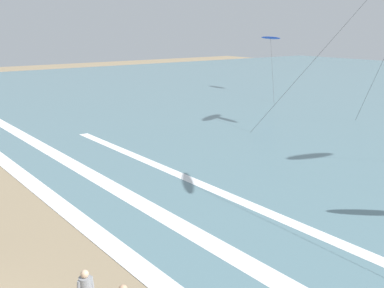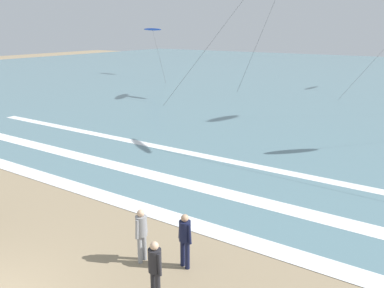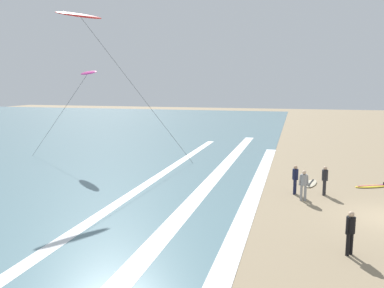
{
  "view_description": "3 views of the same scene",
  "coord_description": "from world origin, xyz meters",
  "views": [
    {
      "loc": [
        11.76,
        -0.15,
        7.44
      ],
      "look_at": [
        -2.17,
        10.31,
        3.04
      ],
      "focal_mm": 43.77,
      "sensor_mm": 36.0,
      "label": 1
    },
    {
      "loc": [
        8.5,
        -3.51,
        6.39
      ],
      "look_at": [
        0.44,
        8.64,
        2.1
      ],
      "focal_mm": 37.22,
      "sensor_mm": 36.0,
      "label": 2
    },
    {
      "loc": [
        -18.56,
        4.5,
        5.99
      ],
      "look_at": [
        0.32,
        9.53,
        2.98
      ],
      "focal_mm": 36.54,
      "sensor_mm": 36.0,
      "label": 3
    }
  ],
  "objects": [
    {
      "name": "wave_foam_shoreline",
      "position": [
        -1.43,
        6.57,
        0.01
      ],
      "size": [
        38.06,
        0.84,
        0.01
      ],
      "primitive_type": "cube",
      "color": "white",
      "rests_on": "ocean_surface"
    },
    {
      "name": "wave_foam_mid_break",
      "position": [
        -1.62,
        9.45,
        0.01
      ],
      "size": [
        53.8,
        0.9,
        0.01
      ],
      "primitive_type": "cube",
      "color": "white",
      "rests_on": "ocean_surface"
    },
    {
      "name": "wave_foam_outer_break",
      "position": [
        1.31,
        13.06,
        0.01
      ],
      "size": [
        39.97,
        0.63,
        0.01
      ],
      "primitive_type": "cube",
      "color": "white",
      "rests_on": "ocean_surface"
    },
    {
      "name": "surfer_left_near",
      "position": [
        -4.5,
        2.49,
        0.96
      ],
      "size": [
        0.44,
        0.4,
        1.6
      ],
      "color": "black",
      "rests_on": "ground"
    },
    {
      "name": "surfer_right_near",
      "position": [
        3.23,
        2.85,
        0.96
      ],
      "size": [
        0.51,
        0.32,
        1.6
      ],
      "color": "#232328",
      "rests_on": "ground"
    },
    {
      "name": "surfer_foreground_main",
      "position": [
        3.02,
        4.4,
        0.96
      ],
      "size": [
        0.51,
        0.32,
        1.6
      ],
      "color": "#141938",
      "rests_on": "ground"
    },
    {
      "name": "surfer_background_far",
      "position": [
        1.85,
        3.97,
        0.96
      ],
      "size": [
        0.32,
        0.51,
        1.6
      ],
      "color": "gray",
      "rests_on": "ground"
    },
    {
      "name": "surfboard_near_water",
      "position": [
        5.49,
        3.46,
        0.05
      ],
      "size": [
        2.18,
        1.0,
        0.25
      ],
      "color": "beige",
      "rests_on": "ground"
    },
    {
      "name": "surfboard_left_pile",
      "position": [
        5.72,
        0.03,
        0.05
      ],
      "size": [
        1.45,
        2.15,
        0.25
      ],
      "color": "yellow",
      "rests_on": "ground"
    },
    {
      "name": "kite_magenta_high_right",
      "position": [
        8.35,
        19.8,
        6.81
      ],
      "size": [
        2.74,
        7.67,
        7.06
      ],
      "color": "#CC2384",
      "rests_on": "ground"
    },
    {
      "name": "kite_red_far_left",
      "position": [
        4.26,
        17.89,
        10.21
      ],
      "size": [
        7.11,
        7.12,
        10.49
      ],
      "color": "red",
      "rests_on": "ground"
    }
  ]
}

